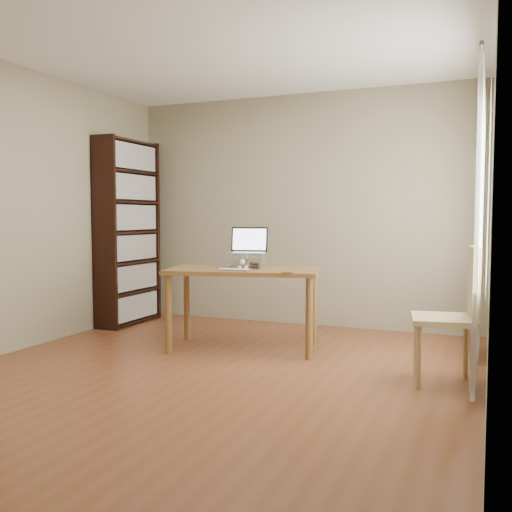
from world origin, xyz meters
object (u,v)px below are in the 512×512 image
Objects in this scene: laptop at (249,247)px; keyboard at (234,270)px; desk at (243,279)px; chair at (455,311)px; bookshelf at (128,232)px; cat at (247,261)px.

keyboard is at bearing -101.90° from laptop.
chair is at bearing -26.28° from desk.
laptop is at bearing 77.47° from desk.
bookshelf reaches higher than laptop.
bookshelf is 3.82m from chair.
laptop is at bearing 85.95° from keyboard.
desk is 0.25m from keyboard.
chair is (1.88, -0.46, -0.10)m from desk.
chair is at bearing -11.96° from keyboard.
desk is 1.94m from chair.
laptop is at bearing -17.29° from bookshelf.
desk is at bearing -102.53° from laptop.
cat reaches higher than keyboard.
bookshelf is 1.98m from keyboard.
laptop is (1.74, -0.54, -0.11)m from bookshelf.
cat is (-0.02, 0.33, 0.06)m from keyboard.
cat is 0.48× the size of chair.
chair is (1.87, -0.24, -0.21)m from keyboard.
desk is 0.20m from cat.
laptop is 0.39× the size of chair.
desk is 5.20× the size of keyboard.
keyboard is at bearing 163.57° from chair.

